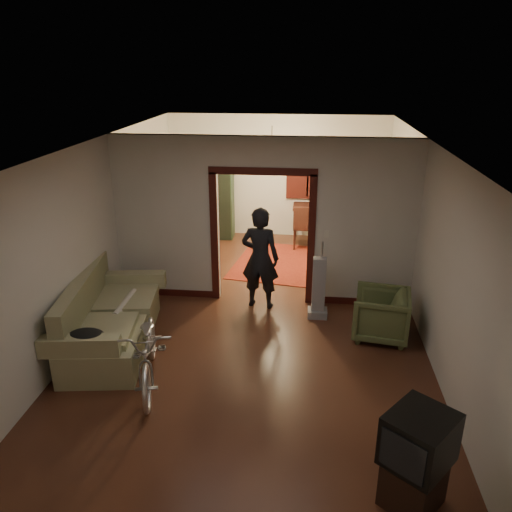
# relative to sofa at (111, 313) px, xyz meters

# --- Properties ---
(floor) EXTENTS (5.00, 8.50, 0.01)m
(floor) POSITION_rel_sofa_xyz_m (2.01, 1.02, -0.51)
(floor) COLOR #371A11
(floor) RESTS_ON ground
(ceiling) EXTENTS (5.00, 8.50, 0.01)m
(ceiling) POSITION_rel_sofa_xyz_m (2.01, 1.02, 2.29)
(ceiling) COLOR white
(ceiling) RESTS_ON floor
(wall_back) EXTENTS (5.00, 0.02, 2.80)m
(wall_back) POSITION_rel_sofa_xyz_m (2.01, 5.27, 0.89)
(wall_back) COLOR beige
(wall_back) RESTS_ON floor
(wall_left) EXTENTS (0.02, 8.50, 2.80)m
(wall_left) POSITION_rel_sofa_xyz_m (-0.49, 1.02, 0.89)
(wall_left) COLOR beige
(wall_left) RESTS_ON floor
(wall_right) EXTENTS (0.02, 8.50, 2.80)m
(wall_right) POSITION_rel_sofa_xyz_m (4.51, 1.02, 0.89)
(wall_right) COLOR beige
(wall_right) RESTS_ON floor
(partition_wall) EXTENTS (5.00, 0.14, 2.80)m
(partition_wall) POSITION_rel_sofa_xyz_m (2.01, 1.77, 0.89)
(partition_wall) COLOR beige
(partition_wall) RESTS_ON floor
(door_casing) EXTENTS (1.74, 0.20, 2.32)m
(door_casing) POSITION_rel_sofa_xyz_m (2.01, 1.77, 0.59)
(door_casing) COLOR #37100C
(door_casing) RESTS_ON floor
(far_window) EXTENTS (0.98, 0.06, 1.28)m
(far_window) POSITION_rel_sofa_xyz_m (2.71, 5.23, 1.04)
(far_window) COLOR black
(far_window) RESTS_ON wall_back
(chandelier) EXTENTS (0.24, 0.24, 0.24)m
(chandelier) POSITION_rel_sofa_xyz_m (2.01, 3.52, 1.84)
(chandelier) COLOR #FFE0A5
(chandelier) RESTS_ON ceiling
(light_switch) EXTENTS (0.08, 0.01, 0.12)m
(light_switch) POSITION_rel_sofa_xyz_m (3.06, 1.69, 0.74)
(light_switch) COLOR silver
(light_switch) RESTS_ON partition_wall
(sofa) EXTENTS (1.31, 2.35, 1.02)m
(sofa) POSITION_rel_sofa_xyz_m (0.00, 0.00, 0.00)
(sofa) COLOR #787A51
(sofa) RESTS_ON floor
(rolled_paper) EXTENTS (0.10, 0.82, 0.10)m
(rolled_paper) POSITION_rel_sofa_xyz_m (0.10, 0.30, 0.02)
(rolled_paper) COLOR beige
(rolled_paper) RESTS_ON sofa
(jacket) EXTENTS (0.46, 0.35, 0.13)m
(jacket) POSITION_rel_sofa_xyz_m (0.05, -0.91, 0.17)
(jacket) COLOR black
(jacket) RESTS_ON sofa
(bicycle) EXTENTS (1.03, 1.84, 0.92)m
(bicycle) POSITION_rel_sofa_xyz_m (0.82, -0.81, -0.05)
(bicycle) COLOR silver
(bicycle) RESTS_ON floor
(armchair) EXTENTS (0.92, 0.90, 0.73)m
(armchair) POSITION_rel_sofa_xyz_m (3.89, 0.65, -0.15)
(armchair) COLOR #4F5D34
(armchair) RESTS_ON floor
(tv_stand) EXTENTS (0.66, 0.67, 0.45)m
(tv_stand) POSITION_rel_sofa_xyz_m (3.82, -2.42, -0.29)
(tv_stand) COLOR black
(tv_stand) RESTS_ON floor
(crt_tv) EXTENTS (0.77, 0.78, 0.50)m
(crt_tv) POSITION_rel_sofa_xyz_m (3.82, -2.42, 0.23)
(crt_tv) COLOR black
(crt_tv) RESTS_ON tv_stand
(vacuum) EXTENTS (0.33, 0.27, 1.02)m
(vacuum) POSITION_rel_sofa_xyz_m (2.97, 1.19, 0.00)
(vacuum) COLOR gray
(vacuum) RESTS_ON floor
(person) EXTENTS (0.68, 0.50, 1.73)m
(person) POSITION_rel_sofa_xyz_m (2.00, 1.48, 0.35)
(person) COLOR black
(person) RESTS_ON floor
(oriental_rug) EXTENTS (1.97, 2.40, 0.02)m
(oriental_rug) POSITION_rel_sofa_xyz_m (2.17, 3.45, -0.50)
(oriental_rug) COLOR maroon
(oriental_rug) RESTS_ON floor
(locker) EXTENTS (0.86, 0.49, 1.71)m
(locker) POSITION_rel_sofa_xyz_m (0.59, 4.93, 0.34)
(locker) COLOR #21351F
(locker) RESTS_ON floor
(globe) EXTENTS (0.30, 0.30, 0.30)m
(globe) POSITION_rel_sofa_xyz_m (0.59, 4.93, 1.43)
(globe) COLOR #1E5972
(globe) RESTS_ON locker
(desk) EXTENTS (1.17, 0.73, 0.82)m
(desk) POSITION_rel_sofa_xyz_m (2.96, 4.91, -0.10)
(desk) COLOR black
(desk) RESTS_ON floor
(desk_chair) EXTENTS (0.53, 0.53, 0.99)m
(desk_chair) POSITION_rel_sofa_xyz_m (2.66, 4.39, -0.02)
(desk_chair) COLOR black
(desk_chair) RESTS_ON floor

